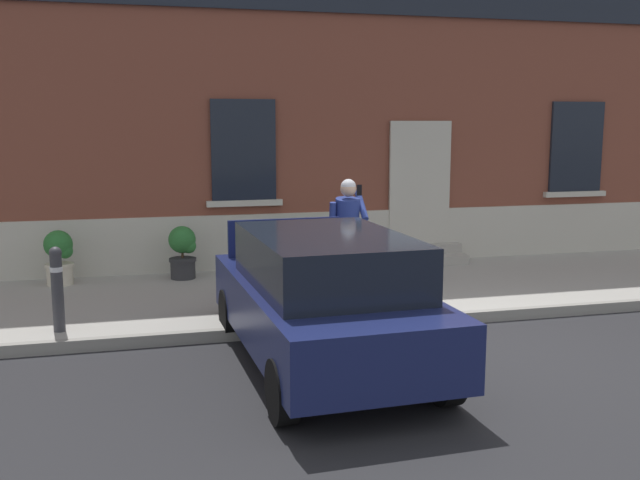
# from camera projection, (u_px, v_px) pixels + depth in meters

# --- Properties ---
(ground_plane) EXTENTS (80.00, 80.00, 0.00)m
(ground_plane) POSITION_uv_depth(u_px,v_px,m) (442.00, 348.00, 8.65)
(ground_plane) COLOR #232326
(sidewalk) EXTENTS (24.00, 3.60, 0.15)m
(sidewalk) POSITION_uv_depth(u_px,v_px,m) (369.00, 290.00, 11.32)
(sidewalk) COLOR #99968E
(sidewalk) RESTS_ON ground
(curb_edge) EXTENTS (24.00, 0.12, 0.15)m
(curb_edge) POSITION_uv_depth(u_px,v_px,m) (413.00, 321.00, 9.54)
(curb_edge) COLOR gray
(curb_edge) RESTS_ON ground
(building_facade) EXTENTS (24.00, 1.52, 7.50)m
(building_facade) POSITION_uv_depth(u_px,v_px,m) (328.00, 63.00, 13.11)
(building_facade) COLOR brown
(building_facade) RESTS_ON ground
(entrance_stoop) EXTENTS (1.49, 0.64, 0.32)m
(entrance_stoop) POSITION_uv_depth(u_px,v_px,m) (423.00, 255.00, 13.13)
(entrance_stoop) COLOR #9E998E
(entrance_stoop) RESTS_ON sidewalk
(hatchback_car_navy) EXTENTS (1.91, 4.12, 1.50)m
(hatchback_car_navy) POSITION_uv_depth(u_px,v_px,m) (323.00, 297.00, 7.88)
(hatchback_car_navy) COLOR #161E4C
(hatchback_car_navy) RESTS_ON ground
(bollard_near_person) EXTENTS (0.15, 0.15, 1.04)m
(bollard_near_person) POSITION_uv_depth(u_px,v_px,m) (381.00, 269.00, 9.75)
(bollard_near_person) COLOR #333338
(bollard_near_person) RESTS_ON sidewalk
(bollard_far_left) EXTENTS (0.15, 0.15, 1.04)m
(bollard_far_left) POSITION_uv_depth(u_px,v_px,m) (57.00, 286.00, 8.73)
(bollard_far_left) COLOR #333338
(bollard_far_left) RESTS_ON sidewalk
(person_on_phone) EXTENTS (0.51, 0.49, 1.75)m
(person_on_phone) POSITION_uv_depth(u_px,v_px,m) (347.00, 232.00, 10.07)
(person_on_phone) COLOR navy
(person_on_phone) RESTS_ON sidewalk
(planter_cream) EXTENTS (0.44, 0.44, 0.86)m
(planter_cream) POSITION_uv_depth(u_px,v_px,m) (59.00, 256.00, 11.28)
(planter_cream) COLOR beige
(planter_cream) RESTS_ON sidewalk
(planter_charcoal) EXTENTS (0.44, 0.44, 0.86)m
(planter_charcoal) POSITION_uv_depth(u_px,v_px,m) (183.00, 251.00, 11.74)
(planter_charcoal) COLOR #2D2D30
(planter_charcoal) RESTS_ON sidewalk
(planter_olive) EXTENTS (0.44, 0.44, 0.86)m
(planter_olive) POSITION_uv_depth(u_px,v_px,m) (296.00, 245.00, 12.29)
(planter_olive) COLOR #606B38
(planter_olive) RESTS_ON sidewalk
(planter_terracotta) EXTENTS (0.44, 0.44, 0.86)m
(planter_terracotta) POSITION_uv_depth(u_px,v_px,m) (334.00, 244.00, 12.41)
(planter_terracotta) COLOR #B25B38
(planter_terracotta) RESTS_ON sidewalk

